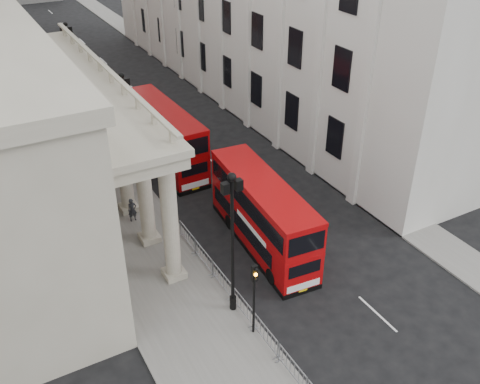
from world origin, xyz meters
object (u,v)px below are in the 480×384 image
(lamp_post_north, at_px, (71,60))
(lamp_post_mid, at_px, (126,120))
(bus_near, at_px, (262,213))
(bus_far, at_px, (164,135))
(pedestrian_a, at_px, (132,210))
(pedestrian_c, at_px, (78,158))
(pedestrian_b, at_px, (94,195))
(lamp_post_south, at_px, (232,236))
(traffic_light, at_px, (254,287))

(lamp_post_north, bearing_deg, lamp_post_mid, -90.00)
(lamp_post_mid, height_order, lamp_post_north, same)
(lamp_post_north, bearing_deg, bus_near, -81.00)
(bus_far, relative_size, pedestrian_a, 6.66)
(pedestrian_c, bearing_deg, pedestrian_b, -61.56)
(pedestrian_a, bearing_deg, lamp_post_north, 83.70)
(lamp_post_north, distance_m, bus_near, 28.15)
(lamp_post_north, distance_m, pedestrian_a, 21.84)
(lamp_post_north, xyz_separation_m, pedestrian_c, (-3.15, -12.23, -3.93))
(lamp_post_south, xyz_separation_m, bus_near, (4.39, 4.31, -2.57))
(lamp_post_north, xyz_separation_m, pedestrian_a, (-1.87, -21.39, -3.97))
(pedestrian_b, relative_size, pedestrian_c, 0.97)
(pedestrian_a, height_order, pedestrian_c, pedestrian_c)
(bus_far, bearing_deg, pedestrian_a, -128.10)
(lamp_post_mid, distance_m, traffic_light, 18.11)
(bus_far, distance_m, pedestrian_a, 8.68)
(lamp_post_south, bearing_deg, bus_far, 79.41)
(lamp_post_north, relative_size, bus_far, 0.76)
(lamp_post_south, height_order, pedestrian_a, lamp_post_south)
(lamp_post_north, height_order, pedestrian_b, lamp_post_north)
(traffic_light, xyz_separation_m, pedestrian_b, (-3.67, 15.71, -2.16))
(pedestrian_a, bearing_deg, pedestrian_b, 117.53)
(lamp_post_south, height_order, bus_near, lamp_post_south)
(pedestrian_a, xyz_separation_m, pedestrian_b, (-1.70, 3.08, 0.01))
(lamp_post_mid, bearing_deg, pedestrian_b, -147.06)
(lamp_post_north, bearing_deg, lamp_post_south, -90.00)
(bus_near, relative_size, bus_far, 0.96)
(traffic_light, bearing_deg, lamp_post_north, 90.17)
(traffic_light, height_order, pedestrian_b, traffic_light)
(traffic_light, relative_size, pedestrian_b, 2.59)
(pedestrian_b, bearing_deg, pedestrian_c, -116.21)
(lamp_post_north, height_order, pedestrian_a, lamp_post_north)
(lamp_post_mid, height_order, pedestrian_b, lamp_post_mid)
(lamp_post_south, height_order, traffic_light, lamp_post_south)
(bus_far, bearing_deg, pedestrian_c, 158.89)
(lamp_post_south, bearing_deg, lamp_post_north, 90.00)
(traffic_light, xyz_separation_m, bus_far, (3.16, 19.46, -0.65))
(lamp_post_mid, xyz_separation_m, pedestrian_a, (-1.87, -5.39, -3.97))
(bus_far, bearing_deg, lamp_post_south, -101.78)
(lamp_post_mid, bearing_deg, lamp_post_north, 90.00)
(bus_near, bearing_deg, lamp_post_south, -130.82)
(traffic_light, bearing_deg, bus_far, 80.77)
(lamp_post_south, xyz_separation_m, pedestrian_a, (-1.87, 10.61, -3.97))
(lamp_post_north, xyz_separation_m, bus_far, (3.26, -14.56, -2.45))
(lamp_post_north, relative_size, pedestrian_a, 5.07)
(lamp_post_south, distance_m, pedestrian_a, 11.48)
(pedestrian_c, bearing_deg, lamp_post_north, 107.92)
(pedestrian_c, bearing_deg, traffic_light, -49.16)
(bus_near, bearing_deg, pedestrian_b, 134.97)
(lamp_post_south, bearing_deg, lamp_post_mid, 90.00)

